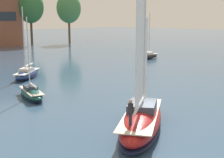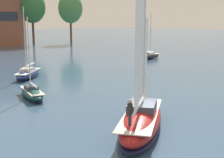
% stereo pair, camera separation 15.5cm
% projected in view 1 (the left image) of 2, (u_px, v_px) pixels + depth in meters
% --- Properties ---
extents(ground_plane, '(400.00, 400.00, 0.00)m').
position_uv_depth(ground_plane, '(141.00, 131.00, 22.35)').
color(ground_plane, '#385675').
extents(tree_shore_left, '(7.88, 7.88, 16.21)m').
position_uv_depth(tree_shore_left, '(30.00, 7.00, 92.63)').
color(tree_shore_left, '#4C3828').
rests_on(tree_shore_left, ground).
extents(tree_shore_center, '(7.73, 7.73, 15.92)m').
position_uv_depth(tree_shore_center, '(69.00, 8.00, 99.11)').
color(tree_shore_center, brown).
rests_on(tree_shore_center, ground).
extents(sailboat_main, '(9.67, 7.67, 13.44)m').
position_uv_depth(sailboat_main, '(141.00, 117.00, 22.16)').
color(sailboat_main, maroon).
rests_on(sailboat_main, ground).
extents(sailboat_moored_near_marina, '(6.47, 5.91, 9.45)m').
position_uv_depth(sailboat_moored_near_marina, '(27.00, 73.00, 42.08)').
color(sailboat_moored_near_marina, navy).
rests_on(sailboat_moored_near_marina, ground).
extents(sailboat_moored_mid_channel, '(3.16, 6.11, 8.11)m').
position_uv_depth(sailboat_moored_mid_channel, '(31.00, 93.00, 31.56)').
color(sailboat_moored_mid_channel, '#194C47').
rests_on(sailboat_moored_mid_channel, ground).
extents(sailboat_moored_far_slip, '(6.60, 2.21, 8.96)m').
position_uv_depth(sailboat_moored_far_slip, '(147.00, 56.00, 62.24)').
color(sailboat_moored_far_slip, '#232328').
rests_on(sailboat_moored_far_slip, ground).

